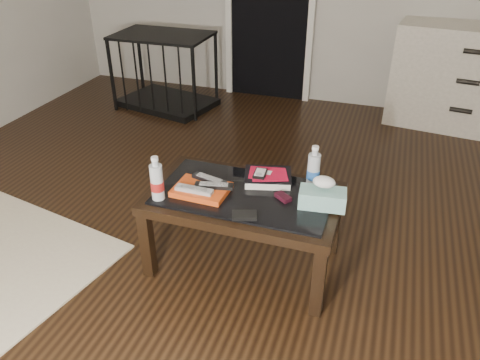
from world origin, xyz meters
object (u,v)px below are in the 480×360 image
(pet_crate, at_px, (166,83))
(tissue_box, at_px, (322,198))
(water_bottle_left, at_px, (157,178))
(water_bottle_right, at_px, (314,167))
(coffee_table, at_px, (244,203))
(dresser, at_px, (464,79))
(textbook, at_px, (268,178))

(pet_crate, xyz_separation_m, tissue_box, (1.90, -2.06, 0.28))
(water_bottle_left, xyz_separation_m, tissue_box, (0.81, 0.19, -0.07))
(pet_crate, bearing_deg, water_bottle_right, -33.31)
(coffee_table, xyz_separation_m, water_bottle_right, (0.32, 0.18, 0.18))
(coffee_table, distance_m, tissue_box, 0.42)
(coffee_table, distance_m, water_bottle_left, 0.48)
(coffee_table, height_order, tissue_box, tissue_box)
(coffee_table, xyz_separation_m, pet_crate, (-1.50, 2.07, -0.17))
(dresser, distance_m, pet_crate, 2.77)
(pet_crate, bearing_deg, water_bottle_left, -51.40)
(water_bottle_left, relative_size, tissue_box, 1.03)
(pet_crate, relative_size, tissue_box, 4.39)
(water_bottle_left, distance_m, water_bottle_right, 0.81)
(coffee_table, distance_m, pet_crate, 2.56)
(pet_crate, bearing_deg, tissue_box, -34.58)
(pet_crate, xyz_separation_m, textbook, (1.58, -1.91, 0.25))
(textbook, distance_m, water_bottle_left, 0.60)
(dresser, distance_m, tissue_box, 2.57)
(pet_crate, height_order, water_bottle_right, pet_crate)
(coffee_table, relative_size, water_bottle_left, 4.20)
(dresser, bearing_deg, water_bottle_left, -114.68)
(pet_crate, bearing_deg, dresser, 20.35)
(textbook, distance_m, tissue_box, 0.35)
(coffee_table, xyz_separation_m, textbook, (0.08, 0.15, 0.09))
(coffee_table, relative_size, pet_crate, 0.99)
(pet_crate, distance_m, textbook, 2.49)
(dresser, height_order, tissue_box, dresser)
(dresser, bearing_deg, tissue_box, -101.57)
(coffee_table, distance_m, water_bottle_right, 0.41)
(water_bottle_right, bearing_deg, pet_crate, 133.92)
(pet_crate, distance_m, tissue_box, 2.82)
(pet_crate, distance_m, water_bottle_left, 2.53)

